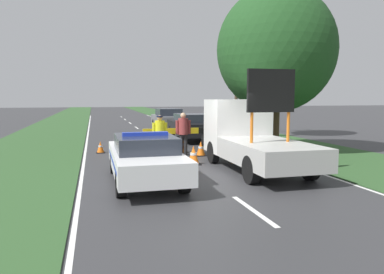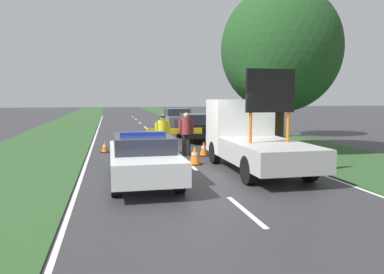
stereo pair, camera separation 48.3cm
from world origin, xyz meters
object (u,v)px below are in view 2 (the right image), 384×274
utility_pole (244,71)px  roadside_tree_near_right (279,42)px  traffic_cone_near_truck (195,155)px  queued_car_sedan_black (198,126)px  work_truck (251,137)px  traffic_cone_behind_barrier (186,145)px  police_officer (163,132)px  pedestrian_civilian (186,131)px  traffic_cone_centre_front (105,147)px  traffic_cone_near_police (204,149)px  queued_car_suv_grey (177,119)px  roadside_tree_near_left (281,50)px  police_car (143,157)px  road_barrier (180,133)px

utility_pole → roadside_tree_near_right: bearing=-51.1°
traffic_cone_near_truck → queued_car_sedan_black: size_ratio=0.14×
queued_car_sedan_black → utility_pole: 5.19m
work_truck → traffic_cone_behind_barrier: (-1.41, 4.01, -0.75)m
police_officer → pedestrian_civilian: size_ratio=0.96×
roadside_tree_near_right → traffic_cone_centre_front: bearing=-158.1°
police_officer → utility_pole: (6.19, 7.60, 3.03)m
traffic_cone_behind_barrier → utility_pole: bearing=52.5°
traffic_cone_near_police → utility_pole: utility_pole is taller
police_officer → roadside_tree_near_right: 10.62m
queued_car_suv_grey → roadside_tree_near_right: (4.94, -6.17, 4.74)m
queued_car_suv_grey → roadside_tree_near_left: size_ratio=0.65×
police_car → traffic_cone_near_police: 5.07m
work_truck → queued_car_sedan_black: (0.18, 8.46, -0.29)m
road_barrier → traffic_cone_centre_front: size_ratio=5.71×
traffic_cone_behind_barrier → roadside_tree_near_left: 5.70m
work_truck → police_officer: size_ratio=3.15×
roadside_tree_near_left → roadside_tree_near_right: size_ratio=0.94×
utility_pole → traffic_cone_near_truck: bearing=-119.3°
road_barrier → traffic_cone_behind_barrier: (0.32, 0.30, -0.58)m
queued_car_sedan_black → traffic_cone_centre_front: bearing=36.0°
work_truck → queued_car_suv_grey: 14.97m
police_car → roadside_tree_near_left: bearing=35.9°
traffic_cone_near_police → police_car: bearing=-124.3°
police_car → utility_pole: bearing=58.9°
police_car → traffic_cone_near_truck: 3.11m
work_truck → roadside_tree_near_left: size_ratio=0.75×
traffic_cone_centre_front → roadside_tree_near_right: 11.93m
police_officer → queued_car_sedan_black: police_officer is taller
queued_car_sedan_black → traffic_cone_near_truck: bearing=75.7°
roadside_tree_near_right → traffic_cone_near_truck: bearing=-131.4°
queued_car_suv_grey → roadside_tree_near_left: bearing=101.4°
traffic_cone_behind_barrier → traffic_cone_near_truck: bearing=-95.4°
road_barrier → pedestrian_civilian: pedestrian_civilian is taller
police_car → utility_pole: utility_pole is taller
traffic_cone_near_truck → queued_car_suv_grey: queued_car_suv_grey is taller
road_barrier → police_car: bearing=-110.9°
police_officer → roadside_tree_near_left: 6.10m
police_car → utility_pole: (7.35, 11.78, 3.32)m
traffic_cone_centre_front → traffic_cone_near_truck: 4.86m
police_officer → traffic_cone_centre_front: size_ratio=3.38×
traffic_cone_centre_front → queued_car_suv_grey: bearing=63.9°
road_barrier → queued_car_sedan_black: 5.12m
work_truck → roadside_tree_near_left: bearing=-130.6°
road_barrier → police_officer: bearing=-138.1°
traffic_cone_near_police → traffic_cone_near_truck: 2.03m
traffic_cone_behind_barrier → police_car: bearing=-113.9°
traffic_cone_near_truck → queued_car_sedan_black: (1.87, 7.34, 0.45)m
police_officer → roadside_tree_near_left: size_ratio=0.24×
work_truck → utility_pole: bearing=-111.3°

